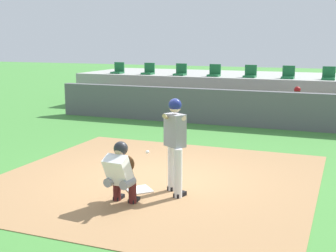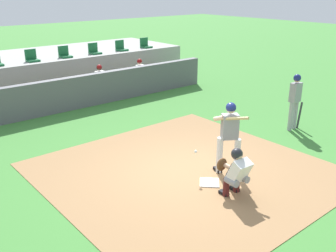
{
  "view_description": "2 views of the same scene",
  "coord_description": "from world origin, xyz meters",
  "px_view_note": "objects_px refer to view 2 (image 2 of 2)",
  "views": [
    {
      "loc": [
        3.57,
        -8.3,
        2.84
      ],
      "look_at": [
        0.0,
        0.7,
        1.0
      ],
      "focal_mm": 48.63,
      "sensor_mm": 36.0,
      "label": 1
    },
    {
      "loc": [
        -5.84,
        -6.29,
        4.32
      ],
      "look_at": [
        0.0,
        0.7,
        1.0
      ],
      "focal_mm": 41.32,
      "sensor_mm": 36.0,
      "label": 2
    }
  ],
  "objects_px": {
    "home_plate": "(209,182)",
    "stadium_seat_8": "(145,45)",
    "stadium_seat_4": "(32,58)",
    "batter_at_plate": "(229,134)",
    "catcher_crouched": "(235,171)",
    "stadium_seat_5": "(65,54)",
    "stadium_seat_6": "(94,51)",
    "stadium_seat_7": "(121,48)",
    "dugout_player_0": "(102,80)",
    "on_deck_batter": "(295,98)",
    "dugout_player_1": "(141,73)"
  },
  "relations": [
    {
      "from": "stadium_seat_6",
      "to": "on_deck_batter",
      "type": "bearing_deg",
      "value": -79.62
    },
    {
      "from": "home_plate",
      "to": "on_deck_batter",
      "type": "bearing_deg",
      "value": 10.39
    },
    {
      "from": "on_deck_batter",
      "to": "stadium_seat_8",
      "type": "relative_size",
      "value": 3.72
    },
    {
      "from": "batter_at_plate",
      "to": "dugout_player_0",
      "type": "bearing_deg",
      "value": 80.77
    },
    {
      "from": "dugout_player_1",
      "to": "stadium_seat_6",
      "type": "bearing_deg",
      "value": 119.16
    },
    {
      "from": "catcher_crouched",
      "to": "stadium_seat_5",
      "type": "relative_size",
      "value": 3.27
    },
    {
      "from": "batter_at_plate",
      "to": "dugout_player_1",
      "type": "bearing_deg",
      "value": 67.54
    },
    {
      "from": "catcher_crouched",
      "to": "dugout_player_1",
      "type": "xyz_separation_m",
      "value": [
        4.02,
        8.88,
        0.07
      ]
    },
    {
      "from": "dugout_player_0",
      "to": "dugout_player_1",
      "type": "bearing_deg",
      "value": 0.0
    },
    {
      "from": "home_plate",
      "to": "stadium_seat_8",
      "type": "bearing_deg",
      "value": 60.42
    },
    {
      "from": "stadium_seat_7",
      "to": "stadium_seat_8",
      "type": "height_order",
      "value": "same"
    },
    {
      "from": "on_deck_batter",
      "to": "dugout_player_0",
      "type": "xyz_separation_m",
      "value": [
        -2.6,
        7.3,
        -0.35
      ]
    },
    {
      "from": "on_deck_batter",
      "to": "stadium_seat_5",
      "type": "xyz_separation_m",
      "value": [
        -3.15,
        9.34,
        0.51
      ]
    },
    {
      "from": "home_plate",
      "to": "stadium_seat_5",
      "type": "height_order",
      "value": "stadium_seat_5"
    },
    {
      "from": "home_plate",
      "to": "dugout_player_1",
      "type": "relative_size",
      "value": 0.34
    },
    {
      "from": "on_deck_batter",
      "to": "dugout_player_1",
      "type": "height_order",
      "value": "on_deck_batter"
    },
    {
      "from": "stadium_seat_4",
      "to": "stadium_seat_7",
      "type": "height_order",
      "value": "same"
    },
    {
      "from": "stadium_seat_5",
      "to": "stadium_seat_8",
      "type": "relative_size",
      "value": 1.0
    },
    {
      "from": "dugout_player_1",
      "to": "stadium_seat_7",
      "type": "relative_size",
      "value": 2.71
    },
    {
      "from": "home_plate",
      "to": "stadium_seat_6",
      "type": "distance_m",
      "value": 10.69
    },
    {
      "from": "home_plate",
      "to": "stadium_seat_7",
      "type": "relative_size",
      "value": 0.92
    },
    {
      "from": "stadium_seat_6",
      "to": "stadium_seat_8",
      "type": "bearing_deg",
      "value": 0.0
    },
    {
      "from": "stadium_seat_4",
      "to": "stadium_seat_6",
      "type": "xyz_separation_m",
      "value": [
        2.89,
        0.0,
        0.0
      ]
    },
    {
      "from": "stadium_seat_4",
      "to": "batter_at_plate",
      "type": "bearing_deg",
      "value": -86.08
    },
    {
      "from": "on_deck_batter",
      "to": "dugout_player_0",
      "type": "distance_m",
      "value": 7.76
    },
    {
      "from": "home_plate",
      "to": "stadium_seat_4",
      "type": "height_order",
      "value": "stadium_seat_4"
    },
    {
      "from": "stadium_seat_8",
      "to": "dugout_player_1",
      "type": "bearing_deg",
      "value": -130.76
    },
    {
      "from": "home_plate",
      "to": "stadium_seat_8",
      "type": "xyz_separation_m",
      "value": [
        5.78,
        10.18,
        1.51
      ]
    },
    {
      "from": "batter_at_plate",
      "to": "stadium_seat_7",
      "type": "distance_m",
      "value": 10.74
    },
    {
      "from": "home_plate",
      "to": "stadium_seat_6",
      "type": "bearing_deg",
      "value": 74.16
    },
    {
      "from": "dugout_player_1",
      "to": "stadium_seat_7",
      "type": "distance_m",
      "value": 2.23
    },
    {
      "from": "catcher_crouched",
      "to": "stadium_seat_7",
      "type": "bearing_deg",
      "value": 68.37
    },
    {
      "from": "catcher_crouched",
      "to": "stadium_seat_5",
      "type": "distance_m",
      "value": 11.04
    },
    {
      "from": "stadium_seat_7",
      "to": "dugout_player_0",
      "type": "bearing_deg",
      "value": -138.89
    },
    {
      "from": "dugout_player_0",
      "to": "stadium_seat_4",
      "type": "distance_m",
      "value": 2.98
    },
    {
      "from": "stadium_seat_4",
      "to": "stadium_seat_8",
      "type": "height_order",
      "value": "same"
    },
    {
      "from": "home_plate",
      "to": "catcher_crouched",
      "type": "relative_size",
      "value": 0.28
    },
    {
      "from": "catcher_crouched",
      "to": "stadium_seat_7",
      "type": "height_order",
      "value": "stadium_seat_7"
    },
    {
      "from": "home_plate",
      "to": "dugout_player_0",
      "type": "relative_size",
      "value": 0.34
    },
    {
      "from": "stadium_seat_5",
      "to": "stadium_seat_6",
      "type": "xyz_separation_m",
      "value": [
        1.44,
        0.0,
        0.0
      ]
    },
    {
      "from": "home_plate",
      "to": "stadium_seat_8",
      "type": "relative_size",
      "value": 0.92
    },
    {
      "from": "catcher_crouched",
      "to": "stadium_seat_4",
      "type": "relative_size",
      "value": 3.27
    },
    {
      "from": "stadium_seat_8",
      "to": "home_plate",
      "type": "bearing_deg",
      "value": -119.58
    },
    {
      "from": "batter_at_plate",
      "to": "catcher_crouched",
      "type": "distance_m",
      "value": 1.15
    },
    {
      "from": "batter_at_plate",
      "to": "stadium_seat_7",
      "type": "bearing_deg",
      "value": 70.16
    },
    {
      "from": "stadium_seat_4",
      "to": "on_deck_batter",
      "type": "bearing_deg",
      "value": -63.77
    },
    {
      "from": "dugout_player_0",
      "to": "stadium_seat_6",
      "type": "xyz_separation_m",
      "value": [
        0.89,
        2.03,
        0.86
      ]
    },
    {
      "from": "stadium_seat_6",
      "to": "stadium_seat_7",
      "type": "height_order",
      "value": "same"
    },
    {
      "from": "home_plate",
      "to": "stadium_seat_5",
      "type": "xyz_separation_m",
      "value": [
        1.44,
        10.18,
        1.51
      ]
    },
    {
      "from": "batter_at_plate",
      "to": "stadium_seat_6",
      "type": "relative_size",
      "value": 3.76
    }
  ]
}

